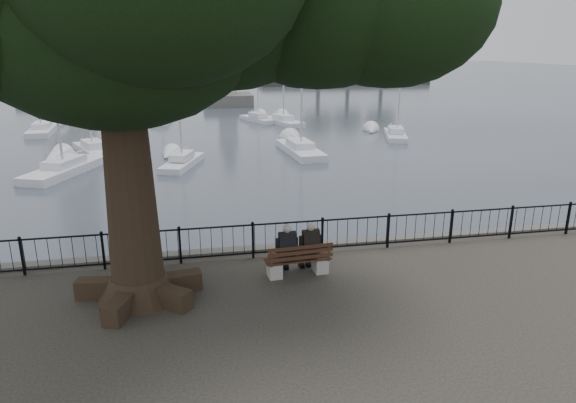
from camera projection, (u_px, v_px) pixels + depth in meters
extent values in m
cube|color=#4B4A47|center=(285.00, 264.00, 15.28)|extent=(200.00, 0.40, 1.20)
plane|color=#2D3642|center=(198.00, 78.00, 109.30)|extent=(260.00, 260.00, 0.00)
cube|color=black|center=(288.00, 223.00, 14.37)|extent=(22.00, 0.04, 0.04)
cube|color=black|center=(288.00, 250.00, 14.62)|extent=(22.00, 0.04, 0.04)
cube|color=#9A9894|center=(275.00, 270.00, 13.22)|extent=(0.36, 0.45, 0.39)
cube|color=#9A9894|center=(320.00, 265.00, 13.53)|extent=(0.36, 0.45, 0.39)
cube|color=#321D13|center=(298.00, 259.00, 13.31)|extent=(1.75, 0.60, 0.04)
cube|color=#321D13|center=(301.00, 252.00, 12.99)|extent=(1.72, 0.16, 0.38)
cube|color=black|center=(286.00, 256.00, 13.21)|extent=(0.36, 0.31, 0.23)
cube|color=black|center=(287.00, 244.00, 13.00)|extent=(0.44, 0.26, 0.57)
sphere|color=tan|center=(287.00, 229.00, 12.92)|extent=(0.22, 0.22, 0.22)
ellipsoid|color=#AEA7A6|center=(287.00, 228.00, 12.89)|extent=(0.23, 0.23, 0.19)
cube|color=black|center=(284.00, 264.00, 13.56)|extent=(0.34, 0.44, 0.43)
cube|color=black|center=(309.00, 254.00, 13.36)|extent=(0.36, 0.31, 0.23)
cube|color=black|center=(311.00, 242.00, 13.16)|extent=(0.44, 0.26, 0.57)
sphere|color=tan|center=(311.00, 227.00, 13.08)|extent=(0.22, 0.22, 0.22)
ellipsoid|color=#AEA7A6|center=(311.00, 226.00, 13.05)|extent=(0.23, 0.23, 0.19)
cube|color=black|center=(306.00, 261.00, 13.72)|extent=(0.34, 0.44, 0.43)
cone|color=black|center=(139.00, 286.00, 12.15)|extent=(1.93, 1.93, 0.57)
cone|color=black|center=(127.00, 157.00, 11.23)|extent=(1.25, 1.25, 6.81)
ellipsoid|color=black|center=(113.00, 2.00, 10.30)|extent=(6.58, 6.58, 5.13)
ellipsoid|color=black|center=(391.00, 5.00, 11.04)|extent=(4.54, 4.54, 3.54)
cube|color=#4B4A47|center=(68.00, 94.00, 67.36)|extent=(10.21, 10.21, 1.40)
cube|color=#4B4A47|center=(227.00, 100.00, 59.73)|extent=(5.54, 5.54, 1.40)
cube|color=#9A9894|center=(227.00, 79.00, 59.05)|extent=(2.03, 2.39, 3.69)
cube|color=#4B4A47|center=(226.00, 61.00, 58.46)|extent=(2.39, 2.76, 0.30)
cube|color=#9A9894|center=(226.00, 54.00, 58.49)|extent=(1.20, 2.03, 1.29)
cube|color=#9A9894|center=(226.00, 48.00, 57.44)|extent=(1.38, 0.92, 1.48)
sphere|color=#9A9894|center=(226.00, 39.00, 56.79)|extent=(1.57, 1.57, 1.57)
cube|color=silver|center=(66.00, 172.00, 28.09)|extent=(3.82, 6.29, 0.68)
cube|color=silver|center=(64.00, 163.00, 27.95)|extent=(2.07, 2.77, 0.51)
cylinder|color=silver|center=(49.00, 57.00, 26.00)|extent=(0.14, 0.14, 11.57)
cube|color=silver|center=(182.00, 164.00, 29.83)|extent=(2.68, 4.83, 0.52)
cube|color=silver|center=(182.00, 156.00, 29.68)|extent=(1.49, 2.10, 0.39)
cylinder|color=silver|center=(176.00, 68.00, 27.99)|extent=(0.10, 0.10, 10.29)
cube|color=silver|center=(300.00, 152.00, 33.28)|extent=(2.20, 6.27, 0.68)
cube|color=silver|center=(300.00, 144.00, 33.14)|extent=(1.45, 2.60, 0.51)
cylinder|color=silver|center=(302.00, 50.00, 31.10)|extent=(0.14, 0.14, 12.15)
cube|color=silver|center=(395.00, 136.00, 38.90)|extent=(2.85, 5.23, 0.56)
cube|color=silver|center=(396.00, 130.00, 38.76)|extent=(1.60, 2.27, 0.42)
cylinder|color=silver|center=(400.00, 81.00, 37.44)|extent=(0.11, 0.11, 7.62)
cube|color=silver|center=(43.00, 132.00, 41.06)|extent=(2.17, 6.20, 0.68)
cube|color=silver|center=(42.00, 125.00, 40.91)|extent=(1.43, 2.57, 0.51)
cylinder|color=silver|center=(30.00, 47.00, 38.84)|extent=(0.14, 0.14, 12.39)
cube|color=silver|center=(258.00, 120.00, 47.25)|extent=(2.97, 4.89, 0.53)
cube|color=silver|center=(258.00, 115.00, 47.11)|extent=(1.61, 2.15, 0.40)
cylinder|color=silver|center=(257.00, 61.00, 45.45)|extent=(0.11, 0.11, 10.04)
cube|color=silver|center=(283.00, 123.00, 45.67)|extent=(3.05, 5.91, 0.63)
cube|color=silver|center=(283.00, 117.00, 45.52)|extent=(1.74, 2.54, 0.47)
cylinder|color=silver|center=(284.00, 62.00, 43.84)|extent=(0.13, 0.13, 9.89)
cube|color=silver|center=(162.00, 121.00, 47.08)|extent=(1.95, 5.64, 0.61)
cube|color=silver|center=(162.00, 115.00, 46.94)|extent=(1.30, 2.33, 0.46)
cylinder|color=silver|center=(157.00, 47.00, 44.90)|extent=(0.12, 0.12, 12.35)
cube|color=silver|center=(94.00, 152.00, 33.37)|extent=(3.46, 5.43, 0.59)
cube|color=silver|center=(93.00, 144.00, 33.23)|extent=(1.85, 2.40, 0.44)
cylinder|color=silver|center=(83.00, 60.00, 31.42)|extent=(0.12, 0.12, 10.89)
cube|color=#2A2721|center=(342.00, 81.00, 92.11)|extent=(30.00, 8.00, 1.20)
cylinder|color=black|center=(318.00, 68.00, 88.59)|extent=(0.70, 0.70, 4.00)
ellipsoid|color=black|center=(319.00, 43.00, 87.42)|extent=(5.20, 5.20, 4.16)
cylinder|color=black|center=(348.00, 67.00, 91.56)|extent=(0.70, 0.70, 4.00)
ellipsoid|color=black|center=(349.00, 43.00, 90.39)|extent=(5.20, 5.20, 4.16)
cylinder|color=black|center=(382.00, 67.00, 91.72)|extent=(0.70, 0.70, 4.00)
ellipsoid|color=black|center=(383.00, 43.00, 90.55)|extent=(5.20, 5.20, 4.16)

